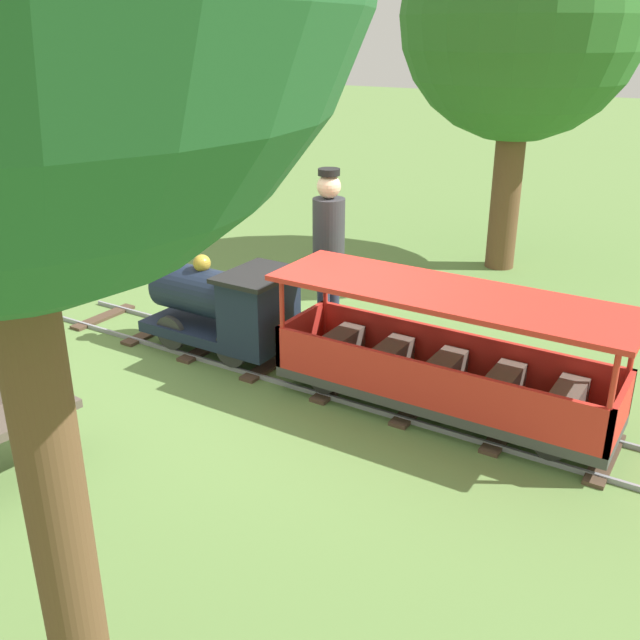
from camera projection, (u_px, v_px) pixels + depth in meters
ground_plane at (303, 375)px, 6.21m from camera, size 60.00×60.00×0.00m
track at (340, 384)px, 6.02m from camera, size 0.76×6.40×0.04m
locomotive at (225, 305)px, 6.44m from camera, size 0.72×1.45×0.98m
passenger_car at (443, 365)px, 5.43m from camera, size 0.82×2.70×0.97m
conductor_person at (329, 240)px, 6.66m from camera, size 0.30×0.30×1.62m
oak_tree_far at (523, 17)px, 7.96m from camera, size 2.75×2.75×4.29m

